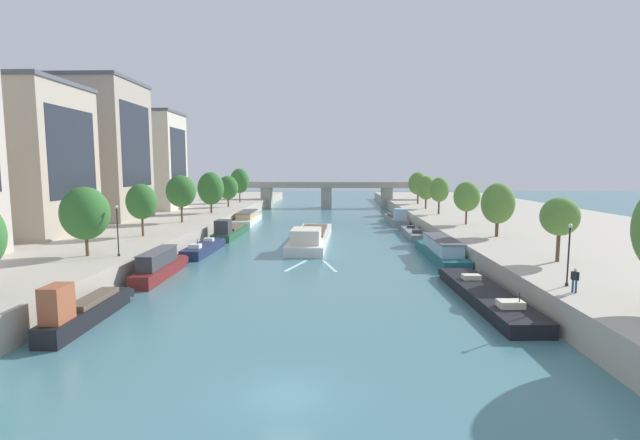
{
  "coord_description": "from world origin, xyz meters",
  "views": [
    {
      "loc": [
        2.21,
        -19.75,
        10.34
      ],
      "look_at": [
        0.0,
        48.87,
        2.63
      ],
      "focal_mm": 25.53,
      "sensor_mm": 36.0,
      "label": 1
    }
  ],
  "objects_px": {
    "tree_left_distant": "(85,213)",
    "tree_right_past_mid": "(439,190)",
    "tree_left_third": "(228,188)",
    "barge_midriver": "(311,237)",
    "lamppost_left_bank": "(118,228)",
    "tree_right_distant": "(560,217)",
    "moored_boat_left_far": "(84,310)",
    "moored_boat_right_upstream": "(396,219)",
    "moored_boat_left_end": "(230,231)",
    "person_on_quay": "(575,279)",
    "tree_left_second": "(211,188)",
    "moored_boat_left_second": "(160,266)",
    "tree_right_far": "(426,188)",
    "moored_boat_right_lone": "(413,233)",
    "moored_boat_left_midway": "(248,218)",
    "moored_boat_left_lone": "(204,248)",
    "tree_right_midway": "(498,204)",
    "tree_left_past_mid": "(142,202)",
    "moored_boat_right_far": "(441,250)",
    "tree_left_end_of_row": "(181,191)",
    "tree_right_end_of_row": "(467,197)",
    "moored_boat_right_midway": "(485,295)",
    "tree_left_far": "(240,181)",
    "tree_right_second": "(418,184)",
    "bridge_far": "(326,192)"
  },
  "relations": [
    {
      "from": "tree_left_distant",
      "to": "tree_right_past_mid",
      "type": "xyz_separation_m",
      "value": [
        41.64,
        40.72,
        0.38
      ]
    },
    {
      "from": "tree_left_third",
      "to": "barge_midriver",
      "type": "bearing_deg",
      "value": -59.48
    },
    {
      "from": "tree_left_distant",
      "to": "lamppost_left_bank",
      "type": "height_order",
      "value": "tree_left_distant"
    },
    {
      "from": "barge_midriver",
      "to": "tree_right_distant",
      "type": "bearing_deg",
      "value": -45.71
    },
    {
      "from": "moored_boat_left_far",
      "to": "moored_boat_right_upstream",
      "type": "xyz_separation_m",
      "value": [
        28.41,
        57.43,
        -0.05
      ]
    },
    {
      "from": "moored_boat_left_end",
      "to": "person_on_quay",
      "type": "bearing_deg",
      "value": -50.8
    },
    {
      "from": "tree_left_second",
      "to": "moored_boat_left_second",
      "type": "bearing_deg",
      "value": -81.59
    },
    {
      "from": "tree_right_far",
      "to": "moored_boat_right_lone",
      "type": "bearing_deg",
      "value": -105.57
    },
    {
      "from": "moored_boat_left_midway",
      "to": "tree_left_second",
      "type": "xyz_separation_m",
      "value": [
        -6.03,
        -3.64,
        5.81
      ]
    },
    {
      "from": "moored_boat_left_lone",
      "to": "tree_right_midway",
      "type": "bearing_deg",
      "value": -0.87
    },
    {
      "from": "tree_left_past_mid",
      "to": "person_on_quay",
      "type": "height_order",
      "value": "tree_left_past_mid"
    },
    {
      "from": "moored_boat_right_far",
      "to": "moored_boat_right_lone",
      "type": "distance_m",
      "value": 17.79
    },
    {
      "from": "moored_boat_right_lone",
      "to": "tree_right_far",
      "type": "xyz_separation_m",
      "value": [
        6.41,
        23.02,
        6.01
      ]
    },
    {
      "from": "tree_left_end_of_row",
      "to": "moored_boat_left_end",
      "type": "bearing_deg",
      "value": 4.8
    },
    {
      "from": "moored_boat_left_end",
      "to": "tree_right_far",
      "type": "height_order",
      "value": "tree_right_far"
    },
    {
      "from": "barge_midriver",
      "to": "moored_boat_right_upstream",
      "type": "xyz_separation_m",
      "value": [
        15.06,
        23.15,
        0.05
      ]
    },
    {
      "from": "tree_right_distant",
      "to": "tree_right_far",
      "type": "distance_m",
      "value": 53.31
    },
    {
      "from": "moored_boat_left_second",
      "to": "moored_boat_left_lone",
      "type": "xyz_separation_m",
      "value": [
        0.52,
        12.89,
        -0.54
      ]
    },
    {
      "from": "moored_boat_left_second",
      "to": "tree_left_distant",
      "type": "height_order",
      "value": "tree_left_distant"
    },
    {
      "from": "person_on_quay",
      "to": "moored_boat_left_far",
      "type": "bearing_deg",
      "value": -178.79
    },
    {
      "from": "moored_boat_left_second",
      "to": "moored_boat_right_far",
      "type": "relative_size",
      "value": 0.7
    },
    {
      "from": "moored_boat_right_upstream",
      "to": "lamppost_left_bank",
      "type": "distance_m",
      "value": 55.51
    },
    {
      "from": "moored_boat_left_second",
      "to": "tree_left_end_of_row",
      "type": "height_order",
      "value": "tree_left_end_of_row"
    },
    {
      "from": "tree_left_end_of_row",
      "to": "moored_boat_right_upstream",
      "type": "bearing_deg",
      "value": 27.94
    },
    {
      "from": "barge_midriver",
      "to": "moored_boat_left_far",
      "type": "height_order",
      "value": "moored_boat_left_far"
    },
    {
      "from": "moored_boat_right_upstream",
      "to": "tree_right_end_of_row",
      "type": "distance_m",
      "value": 21.74
    },
    {
      "from": "barge_midriver",
      "to": "moored_boat_left_end",
      "type": "bearing_deg",
      "value": 157.57
    },
    {
      "from": "tree_left_past_mid",
      "to": "tree_left_end_of_row",
      "type": "distance_m",
      "value": 14.21
    },
    {
      "from": "barge_midriver",
      "to": "moored_boat_left_end",
      "type": "height_order",
      "value": "moored_boat_left_end"
    },
    {
      "from": "moored_boat_left_midway",
      "to": "moored_boat_right_midway",
      "type": "relative_size",
      "value": 0.97
    },
    {
      "from": "barge_midriver",
      "to": "tree_right_far",
      "type": "xyz_separation_m",
      "value": [
        21.87,
        29.94,
        5.62
      ]
    },
    {
      "from": "person_on_quay",
      "to": "tree_right_distant",
      "type": "bearing_deg",
      "value": 69.54
    },
    {
      "from": "moored_boat_right_upstream",
      "to": "tree_left_far",
      "type": "bearing_deg",
      "value": 146.59
    },
    {
      "from": "tree_right_past_mid",
      "to": "tree_right_second",
      "type": "height_order",
      "value": "tree_right_second"
    },
    {
      "from": "tree_left_far",
      "to": "bridge_far",
      "type": "xyz_separation_m",
      "value": [
        20.73,
        13.51,
        -3.2
      ]
    },
    {
      "from": "moored_boat_left_end",
      "to": "bridge_far",
      "type": "bearing_deg",
      "value": 75.78
    },
    {
      "from": "tree_right_midway",
      "to": "tree_right_end_of_row",
      "type": "xyz_separation_m",
      "value": [
        -0.2,
        12.07,
        0.09
      ]
    },
    {
      "from": "moored_boat_left_far",
      "to": "moored_boat_left_lone",
      "type": "height_order",
      "value": "moored_boat_left_far"
    },
    {
      "from": "tree_right_end_of_row",
      "to": "moored_boat_right_midway",
      "type": "bearing_deg",
      "value": -103.23
    },
    {
      "from": "tree_left_third",
      "to": "lamppost_left_bank",
      "type": "relative_size",
      "value": 1.4
    },
    {
      "from": "moored_boat_right_midway",
      "to": "tree_left_far",
      "type": "relative_size",
      "value": 2.08
    },
    {
      "from": "moored_boat_left_far",
      "to": "tree_right_midway",
      "type": "xyz_separation_m",
      "value": [
        36.04,
        25.64,
        5.25
      ]
    },
    {
      "from": "moored_boat_left_far",
      "to": "moored_boat_left_end",
      "type": "xyz_separation_m",
      "value": [
        0.66,
        39.51,
        -0.11
      ]
    },
    {
      "from": "moored_boat_right_upstream",
      "to": "tree_right_far",
      "type": "xyz_separation_m",
      "value": [
        6.81,
        6.78,
        5.57
      ]
    },
    {
      "from": "moored_boat_right_midway",
      "to": "tree_left_far",
      "type": "bearing_deg",
      "value": 115.12
    },
    {
      "from": "person_on_quay",
      "to": "tree_left_far",
      "type": "bearing_deg",
      "value": 115.88
    },
    {
      "from": "moored_boat_right_lone",
      "to": "tree_right_second",
      "type": "height_order",
      "value": "tree_right_second"
    },
    {
      "from": "moored_boat_right_midway",
      "to": "tree_left_third",
      "type": "relative_size",
      "value": 2.57
    },
    {
      "from": "bridge_far",
      "to": "lamppost_left_bank",
      "type": "bearing_deg",
      "value": -102.29
    },
    {
      "from": "moored_boat_left_end",
      "to": "moored_boat_right_far",
      "type": "distance_m",
      "value": 32.55
    }
  ]
}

